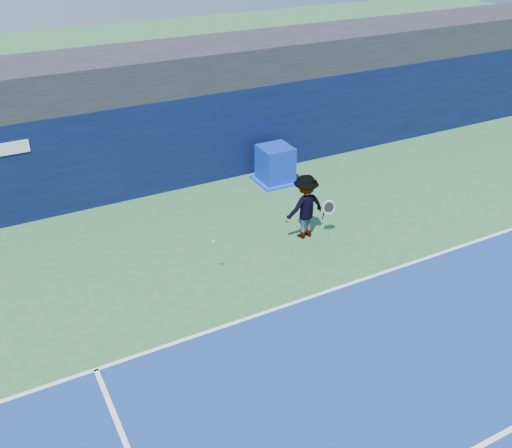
# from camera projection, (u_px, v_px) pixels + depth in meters

# --- Properties ---
(ground) EXTENTS (80.00, 80.00, 0.00)m
(ground) POSITION_uv_depth(u_px,v_px,m) (387.00, 380.00, 11.25)
(ground) COLOR #2D6537
(ground) RESTS_ON ground
(baseline) EXTENTS (24.00, 0.10, 0.01)m
(baseline) POSITION_uv_depth(u_px,v_px,m) (305.00, 299.00, 13.55)
(baseline) COLOR white
(baseline) RESTS_ON ground
(stadium_band) EXTENTS (36.00, 3.00, 1.20)m
(stadium_band) POSITION_uv_depth(u_px,v_px,m) (168.00, 67.00, 18.31)
(stadium_band) COLOR #222127
(stadium_band) RESTS_ON back_wall_assembly
(back_wall_assembly) EXTENTS (36.00, 1.03, 3.00)m
(back_wall_assembly) POSITION_uv_depth(u_px,v_px,m) (184.00, 139.00, 18.58)
(back_wall_assembly) COLOR #091134
(back_wall_assembly) RESTS_ON ground
(equipment_cart) EXTENTS (1.31, 1.31, 1.24)m
(equipment_cart) POSITION_uv_depth(u_px,v_px,m) (275.00, 166.00, 19.01)
(equipment_cart) COLOR #0B25A2
(equipment_cart) RESTS_ON ground
(tennis_player) EXTENTS (1.39, 0.79, 1.86)m
(tennis_player) POSITION_uv_depth(u_px,v_px,m) (305.00, 207.00, 15.68)
(tennis_player) COLOR white
(tennis_player) RESTS_ON ground
(tennis_ball) EXTENTS (0.07, 0.07, 0.07)m
(tennis_ball) POSITION_uv_depth(u_px,v_px,m) (214.00, 241.00, 13.88)
(tennis_ball) COLOR #D0DB18
(tennis_ball) RESTS_ON ground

